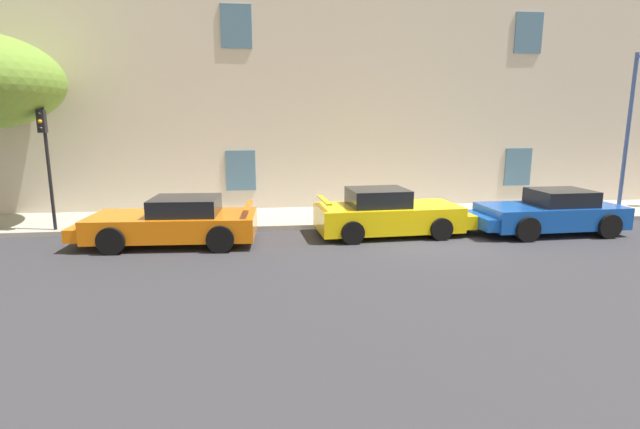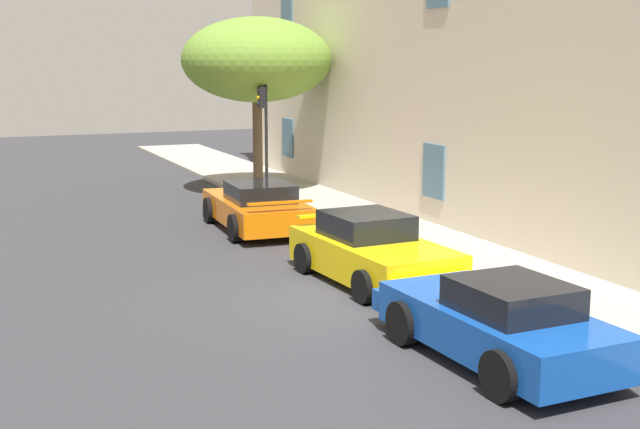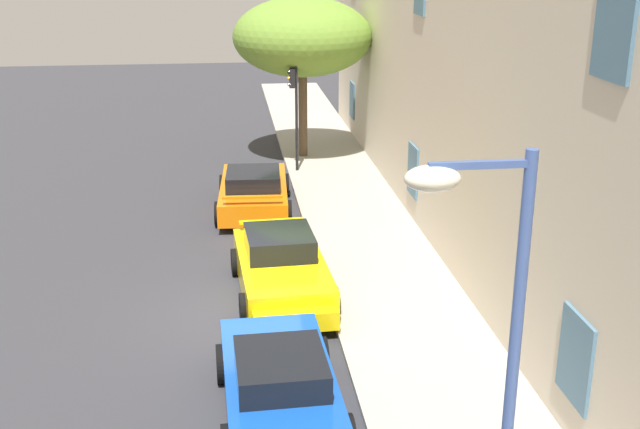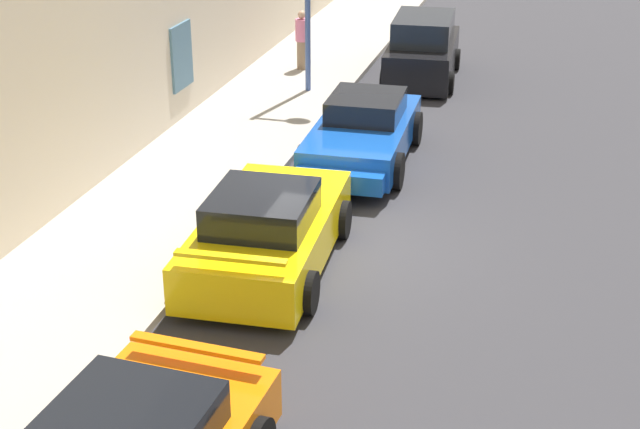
{
  "view_description": "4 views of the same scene",
  "coord_description": "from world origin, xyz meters",
  "px_view_note": "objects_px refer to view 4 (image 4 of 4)",
  "views": [
    {
      "loc": [
        -4.81,
        -13.38,
        3.53
      ],
      "look_at": [
        -3.04,
        0.87,
        0.67
      ],
      "focal_mm": 27.13,
      "sensor_mm": 36.0,
      "label": 1
    },
    {
      "loc": [
        14.74,
        -7.23,
        4.67
      ],
      "look_at": [
        -2.34,
        0.19,
        1.27
      ],
      "focal_mm": 48.08,
      "sensor_mm": 36.0,
      "label": 2
    },
    {
      "loc": [
        16.02,
        -0.35,
        7.8
      ],
      "look_at": [
        -2.0,
        1.85,
        1.58
      ],
      "focal_mm": 44.21,
      "sensor_mm": 36.0,
      "label": 3
    },
    {
      "loc": [
        -13.88,
        -3.57,
        7.07
      ],
      "look_at": [
        -0.46,
        0.08,
        0.8
      ],
      "focal_mm": 52.23,
      "sensor_mm": 36.0,
      "label": 4
    }
  ],
  "objects_px": {
    "sportscar_yellow_flank": "(270,228)",
    "pedestrian_admiring": "(302,40)",
    "sportscar_white_middle": "(362,136)",
    "hatchback_parked": "(423,51)"
  },
  "relations": [
    {
      "from": "sportscar_white_middle",
      "to": "pedestrian_admiring",
      "type": "xyz_separation_m",
      "value": [
        6.37,
        3.14,
        0.34
      ]
    },
    {
      "from": "sportscar_white_middle",
      "to": "pedestrian_admiring",
      "type": "distance_m",
      "value": 7.1
    },
    {
      "from": "hatchback_parked",
      "to": "pedestrian_admiring",
      "type": "bearing_deg",
      "value": 95.2
    },
    {
      "from": "sportscar_yellow_flank",
      "to": "hatchback_parked",
      "type": "distance_m",
      "value": 11.48
    },
    {
      "from": "sportscar_yellow_flank",
      "to": "pedestrian_admiring",
      "type": "distance_m",
      "value": 11.49
    },
    {
      "from": "sportscar_white_middle",
      "to": "hatchback_parked",
      "type": "xyz_separation_m",
      "value": [
        6.67,
        -0.16,
        0.17
      ]
    },
    {
      "from": "sportscar_yellow_flank",
      "to": "sportscar_white_middle",
      "type": "xyz_separation_m",
      "value": [
        4.8,
        -0.43,
        -0.0
      ]
    },
    {
      "from": "sportscar_yellow_flank",
      "to": "pedestrian_admiring",
      "type": "bearing_deg",
      "value": 13.61
    },
    {
      "from": "sportscar_yellow_flank",
      "to": "pedestrian_admiring",
      "type": "height_order",
      "value": "pedestrian_admiring"
    },
    {
      "from": "sportscar_yellow_flank",
      "to": "pedestrian_admiring",
      "type": "xyz_separation_m",
      "value": [
        11.17,
        2.7,
        0.34
      ]
    }
  ]
}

